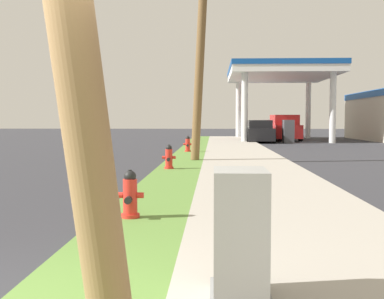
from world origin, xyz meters
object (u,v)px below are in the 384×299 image
at_px(utility_cabinet, 240,240).
at_px(car_black_by_near_pump, 260,132).
at_px(fire_hydrant_third, 188,145).
at_px(fire_hydrant_nearest, 130,197).
at_px(truck_red_at_forecourt, 282,129).
at_px(fire_hydrant_second, 169,158).
at_px(car_silver_by_far_pump, 260,130).
at_px(utility_pole_midground, 202,24).

height_order(utility_cabinet, car_black_by_near_pump, car_black_by_near_pump).
bearing_deg(fire_hydrant_third, fire_hydrant_nearest, -90.21).
distance_m(fire_hydrant_nearest, car_black_by_near_pump, 27.66).
xyz_separation_m(fire_hydrant_third, truck_red_at_forecourt, (6.49, 15.29, 0.47)).
distance_m(fire_hydrant_nearest, fire_hydrant_second, 7.46).
relative_size(car_black_by_near_pump, car_silver_by_far_pump, 1.01).
distance_m(fire_hydrant_nearest, truck_red_at_forecourt, 31.39).
bearing_deg(utility_pole_midground, car_silver_by_far_pump, 79.41).
height_order(utility_pole_midground, utility_cabinet, utility_pole_midground).
relative_size(fire_hydrant_third, car_silver_by_far_pump, 0.17).
bearing_deg(utility_cabinet, truck_red_at_forecourt, 81.60).
height_order(fire_hydrant_nearest, fire_hydrant_second, same).
xyz_separation_m(utility_pole_midground, car_black_by_near_pump, (3.71, 16.52, -4.41)).
relative_size(fire_hydrant_second, truck_red_at_forecourt, 0.13).
distance_m(fire_hydrant_nearest, utility_cabinet, 3.70).
bearing_deg(fire_hydrant_third, truck_red_at_forecourt, 66.99).
distance_m(fire_hydrant_nearest, car_silver_by_far_pump, 34.68).
distance_m(utility_cabinet, car_silver_by_far_pump, 37.84).
relative_size(fire_hydrant_third, utility_cabinet, 0.67).
bearing_deg(car_silver_by_far_pump, utility_cabinet, -95.62).
relative_size(fire_hydrant_nearest, fire_hydrant_third, 1.00).
xyz_separation_m(car_black_by_near_pump, car_silver_by_far_pump, (0.69, 7.00, 0.00)).
relative_size(utility_cabinet, car_black_by_near_pump, 0.24).
height_order(fire_hydrant_second, fire_hydrant_third, same).
relative_size(fire_hydrant_third, utility_pole_midground, 0.08).
relative_size(car_silver_by_far_pump, truck_red_at_forecourt, 0.81).
bearing_deg(car_silver_by_far_pump, fire_hydrant_nearest, -98.66).
distance_m(car_black_by_near_pump, truck_red_at_forecourt, 3.96).
height_order(fire_hydrant_second, utility_pole_midground, utility_pole_midground).
distance_m(fire_hydrant_second, truck_red_at_forecourt, 24.16).
height_order(fire_hydrant_nearest, car_black_by_near_pump, car_black_by_near_pump).
distance_m(utility_pole_midground, utility_cabinet, 14.85).
distance_m(fire_hydrant_nearest, utility_pole_midground, 11.77).
xyz_separation_m(fire_hydrant_third, utility_pole_midground, (0.77, -4.64, 4.69)).
bearing_deg(fire_hydrant_nearest, fire_hydrant_second, 90.71).
xyz_separation_m(fire_hydrant_nearest, car_silver_by_far_pump, (5.22, 34.28, 0.28)).
relative_size(utility_pole_midground, car_black_by_near_pump, 2.17).
bearing_deg(car_black_by_near_pump, fire_hydrant_nearest, -99.43).
bearing_deg(fire_hydrant_nearest, fire_hydrant_third, 89.79).
relative_size(fire_hydrant_nearest, fire_hydrant_second, 1.00).
bearing_deg(fire_hydrant_third, car_black_by_near_pump, 69.36).
height_order(car_black_by_near_pump, truck_red_at_forecourt, truck_red_at_forecourt).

